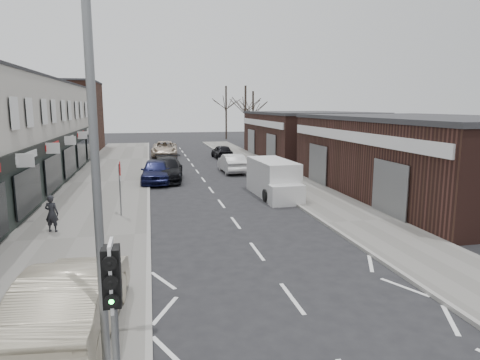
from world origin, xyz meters
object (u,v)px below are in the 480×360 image
warning_sign (120,173)px  parked_car_right_a (232,163)px  parked_car_left_a (156,171)px  parked_car_left_c (165,149)px  white_van (274,179)px  parked_car_left_b (166,169)px  sedan_on_pavement (74,298)px  parked_car_right_b (222,152)px  pedestrian (52,214)px  street_lamp (105,145)px  traffic_light (113,291)px

warning_sign → parked_car_right_a: size_ratio=0.59×
parked_car_left_a → parked_car_left_c: bearing=88.6°
white_van → parked_car_left_a: size_ratio=1.15×
parked_car_left_b → parked_car_right_a: size_ratio=1.23×
parked_car_left_b → white_van: bearing=-42.8°
parked_car_left_c → sedan_on_pavement: bearing=-91.9°
white_van → sedan_on_pavement: size_ratio=1.08×
white_van → sedan_on_pavement: bearing=-124.7°
parked_car_left_b → parked_car_right_b: parked_car_left_b is taller
pedestrian → parked_car_left_b: (5.19, 12.31, -0.08)m
parked_car_left_a → street_lamp: bearing=-90.1°
warning_sign → parked_car_right_a: warning_sign is taller
white_van → parked_car_right_a: white_van is taller
parked_car_left_a → parked_car_left_c: size_ratio=0.85×
street_lamp → parked_car_left_b: 23.34m
parked_car_left_a → parked_car_right_a: (6.12, 3.64, -0.07)m
street_lamp → parked_car_left_c: street_lamp is taller
parked_car_right_a → parked_car_left_a: bearing=29.7°
white_van → street_lamp: bearing=-118.7°
traffic_light → parked_car_right_a: (7.12, 27.01, -1.66)m
warning_sign → parked_car_left_a: (1.76, 9.35, -1.38)m
white_van → parked_car_left_c: bearing=101.6°
parked_car_left_b → parked_car_right_b: 13.82m
traffic_light → parked_car_left_c: (2.20, 39.58, -1.62)m
white_van → parked_car_left_a: bearing=136.3°
pedestrian → parked_car_left_a: (4.44, 11.52, -0.07)m
parked_car_left_a → parked_car_right_a: bearing=33.6°
street_lamp → warning_sign: bearing=92.8°
parked_car_left_b → parked_car_left_c: 15.42m
parked_car_left_c → parked_car_left_b: bearing=-88.3°
street_lamp → parked_car_left_a: bearing=87.1°
traffic_light → parked_car_right_b: bearing=77.8°
pedestrian → parked_car_right_b: bearing=-98.1°
street_lamp → parked_car_left_c: size_ratio=1.40×
white_van → parked_car_left_a: white_van is taller
warning_sign → parked_car_left_b: 10.55m
warning_sign → parked_car_right_b: 24.18m
warning_sign → sedan_on_pavement: 11.00m
traffic_light → sedan_on_pavement: size_ratio=0.60×
parked_car_right_a → street_lamp: bearing=73.2°
sedan_on_pavement → pedestrian: bearing=-70.2°
pedestrian → parked_car_left_a: 12.34m
traffic_light → white_van: size_ratio=0.56×
traffic_light → sedan_on_pavement: (-1.17, 3.10, -1.44)m
street_lamp → parked_car_right_b: street_lamp is taller
white_van → parked_car_left_b: white_van is taller
white_van → parked_car_right_b: bearing=87.1°
parked_car_left_a → parked_car_right_a: parked_car_left_a is taller
street_lamp → parked_car_left_b: (1.88, 22.95, -3.80)m
street_lamp → warning_sign: (-0.63, 12.80, -2.42)m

